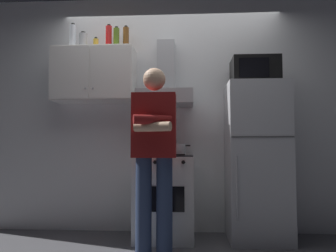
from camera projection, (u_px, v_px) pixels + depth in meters
The scene contains 15 objects.
ground_plane at pixel (168, 246), 3.19m from camera, with size 7.00×7.00×0.00m, color #4C4C51.
back_wall_tiled at pixel (171, 112), 3.88m from camera, with size 4.80×0.10×2.70m, color white.
upper_cabinet at pixel (94, 75), 3.74m from camera, with size 0.90×0.37×0.60m.
stove_oven at pixel (165, 196), 3.47m from camera, with size 0.60×0.62×0.87m.
range_hood at pixel (166, 88), 3.68m from camera, with size 0.60×0.44×0.75m.
refrigerator at pixel (257, 161), 3.44m from camera, with size 0.60×0.62×1.60m.
microwave at pixel (255, 72), 3.52m from camera, with size 0.48×0.37×0.28m.
person_standing at pixel (154, 152), 2.90m from camera, with size 0.38×0.33×1.64m.
cooking_pot at pixel (177, 149), 3.38m from camera, with size 0.28×0.18×0.10m.
bottle_soda_red at pixel (109, 37), 3.77m from camera, with size 0.07×0.07×0.28m.
bottle_vodka_clear at pixel (73, 37), 3.77m from camera, with size 0.07×0.07×0.29m.
bottle_spice_jar at pixel (96, 44), 3.75m from camera, with size 0.06×0.06×0.13m.
bottle_canister_steel at pixel (83, 41), 3.76m from camera, with size 0.09×0.09×0.19m.
bottle_beer_brown at pixel (126, 38), 3.74m from camera, with size 0.07×0.07×0.25m.
bottle_olive_oil at pixel (116, 38), 3.72m from camera, with size 0.07×0.07×0.24m.
Camera 1 is at (0.20, -3.25, 0.92)m, focal length 35.74 mm.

